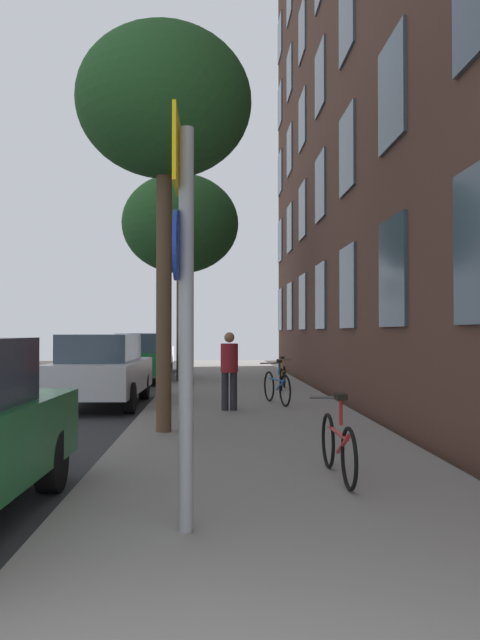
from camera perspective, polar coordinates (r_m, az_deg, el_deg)
ground_plane at (r=16.77m, az=-12.11°, el=-6.82°), size 41.80×41.80×0.00m
road_asphalt at (r=17.25m, az=-19.05°, el=-6.60°), size 7.00×38.00×0.01m
sidewalk at (r=16.55m, az=0.01°, el=-6.71°), size 4.20×38.00×0.12m
building_facade at (r=18.18m, az=9.15°, el=25.29°), size 0.56×27.00×19.47m
sign_post at (r=5.05m, az=-5.12°, el=2.93°), size 0.16×0.60×3.30m
traffic_light at (r=24.79m, az=-4.92°, el=1.22°), size 0.43×0.24×3.73m
tree_near at (r=10.72m, az=-6.79°, el=18.57°), size 2.78×2.78×6.39m
tree_far at (r=20.90m, az=-5.36°, el=8.53°), size 3.76×3.76×6.66m
bicycle_0 at (r=7.00m, az=8.76°, el=-11.00°), size 0.42×1.68×0.92m
bicycle_1 at (r=13.92m, az=3.32°, el=-5.96°), size 0.55×1.72×0.97m
bicycle_2 at (r=17.51m, az=3.85°, el=-5.06°), size 0.48×1.61×0.89m
pedestrian_0 at (r=12.75m, az=-0.96°, el=-4.11°), size 0.49×0.49×1.56m
car_1 at (r=14.72m, az=-12.26°, el=-4.33°), size 1.84×4.35×1.62m
car_2 at (r=21.52m, az=-8.86°, el=-3.31°), size 1.93×4.03×1.62m
car_3 at (r=27.56m, az=-8.10°, el=-2.82°), size 1.83×4.14×1.62m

